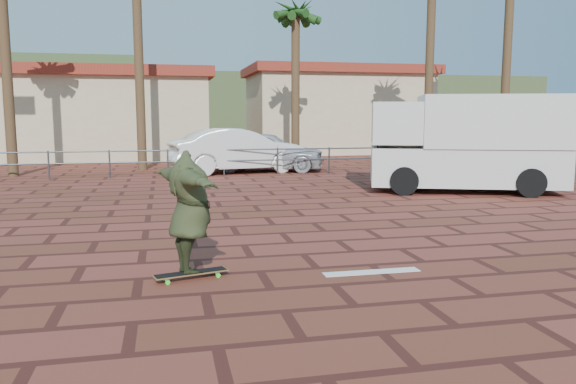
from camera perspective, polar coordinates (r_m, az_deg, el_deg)
The scene contains 13 objects.
ground at distance 8.99m, azimuth 1.54°, elevation -6.35°, with size 120.00×120.00×0.00m, color brown.
paint_stripe at distance 8.08m, azimuth 8.49°, elevation -8.03°, with size 1.40×0.22×0.01m, color white.
guardrail at distance 20.62m, azimuth -6.53°, elevation 3.53°, with size 24.06×0.06×1.00m.
palm_center at distance 24.95m, azimuth 0.78°, elevation 17.40°, with size 2.40×2.40×7.75m.
building_west at distance 30.70m, azimuth -19.88°, elevation 7.49°, with size 12.60×7.60×4.50m.
building_east at distance 34.00m, azimuth 4.93°, elevation 8.34°, with size 10.60×6.60×5.00m.
hill_front at distance 58.50m, azimuth -10.47°, elevation 8.46°, with size 70.00×18.00×6.00m, color #384C28.
longboard at distance 7.75m, azimuth -9.82°, elevation -8.15°, with size 1.03×0.47×0.10m.
skateboarder at distance 7.57m, azimuth -9.97°, elevation -2.01°, with size 2.02×0.55×1.65m, color #30381E.
campervan at distance 17.03m, azimuth 17.69°, elevation 4.93°, with size 5.76×3.90×2.76m.
car_silver at distance 22.27m, azimuth -2.35°, elevation 4.19°, with size 1.88×4.67×1.59m, color #BABCC2.
car_white at distance 21.68m, azimuth -5.07°, elevation 4.21°, with size 1.80×5.17×1.71m, color white.
street_sign at distance 23.24m, azimuth 25.10°, elevation 5.66°, with size 0.47×0.15×2.33m.
Camera 1 is at (-2.11, -8.46, 2.20)m, focal length 35.00 mm.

